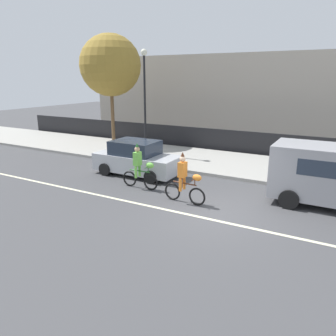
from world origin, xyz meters
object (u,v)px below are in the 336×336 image
(parade_cyclist_orange, at_px, (185,181))
(parked_car_silver, at_px, (137,159))
(parade_cyclist_lime, at_px, (140,169))
(street_lamp_post, at_px, (145,87))

(parade_cyclist_orange, relative_size, parked_car_silver, 0.47)
(parade_cyclist_lime, relative_size, parked_car_silver, 0.47)
(parade_cyclist_lime, height_order, parade_cyclist_orange, same)
(parade_cyclist_orange, bearing_deg, parked_car_silver, 149.09)
(parade_cyclist_lime, relative_size, parade_cyclist_orange, 1.00)
(parked_car_silver, bearing_deg, parade_cyclist_lime, -51.91)
(parade_cyclist_lime, height_order, street_lamp_post, street_lamp_post)
(parade_cyclist_orange, distance_m, street_lamp_post, 8.38)
(parade_cyclist_lime, xyz_separation_m, parade_cyclist_orange, (2.37, -0.58, 0.00))
(parade_cyclist_orange, relative_size, street_lamp_post, 0.33)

